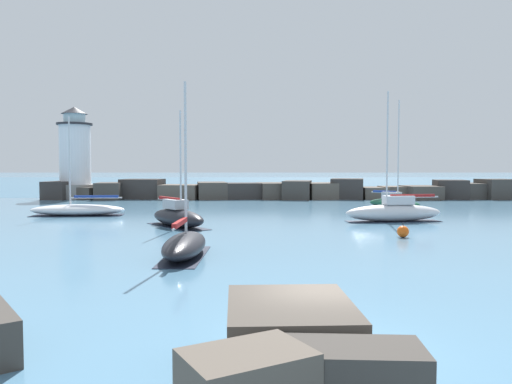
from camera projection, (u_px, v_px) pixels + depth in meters
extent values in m
plane|color=teal|center=(326.00, 351.00, 11.13)|extent=(600.00, 600.00, 0.00)
cube|color=teal|center=(263.00, 183.00, 122.50)|extent=(400.00, 116.00, 0.01)
cube|color=#383330|center=(63.00, 190.00, 62.51)|extent=(3.64, 5.67, 2.22)
cube|color=#4C443D|center=(84.00, 193.00, 62.32)|extent=(4.41, 4.04, 1.51)
cube|color=#423D38|center=(111.00, 191.00, 61.80)|extent=(3.40, 4.74, 2.06)
cube|color=#383330|center=(144.00, 189.00, 63.15)|extent=(5.22, 4.51, 2.47)
cube|color=brown|center=(182.00, 192.00, 62.05)|extent=(5.23, 4.51, 1.80)
cube|color=#4C443D|center=(213.00, 190.00, 62.75)|extent=(4.22, 5.63, 2.08)
cube|color=#383330|center=(242.00, 191.00, 62.54)|extent=(5.47, 4.33, 1.99)
cube|color=#4C443D|center=(273.00, 191.00, 62.91)|extent=(4.02, 5.60, 2.00)
cube|color=#423D38|center=(298.00, 190.00, 62.03)|extent=(4.08, 5.36, 2.28)
cube|color=brown|center=(324.00, 191.00, 62.65)|extent=(4.57, 5.06, 2.00)
cube|color=#383330|center=(348.00, 189.00, 62.75)|extent=(4.86, 5.50, 2.53)
cube|color=brown|center=(374.00, 193.00, 62.61)|extent=(3.23, 4.31, 1.46)
cube|color=brown|center=(393.00, 192.00, 62.86)|extent=(3.01, 3.89, 1.56)
cube|color=#4C443D|center=(422.00, 193.00, 61.75)|extent=(4.48, 5.13, 1.66)
cube|color=#383330|center=(451.00, 189.00, 62.17)|extent=(4.27, 4.20, 2.38)
cube|color=#423D38|center=(472.00, 191.00, 62.78)|extent=(4.33, 4.88, 1.96)
cube|color=#423D38|center=(498.00, 189.00, 62.22)|extent=(4.46, 4.36, 2.49)
cylinder|color=gray|center=(77.00, 191.00, 63.11)|extent=(5.12, 5.12, 1.80)
cylinder|color=white|center=(76.00, 155.00, 62.86)|extent=(3.79, 3.79, 7.45)
cylinder|color=#232328|center=(76.00, 124.00, 62.66)|extent=(4.36, 4.36, 0.25)
cylinder|color=silver|center=(75.00, 119.00, 62.63)|extent=(2.65, 2.65, 1.15)
cone|color=#232328|center=(75.00, 110.00, 62.57)|extent=(3.22, 3.22, 0.90)
cube|color=#4C443D|center=(291.00, 339.00, 9.81)|extent=(2.57, 3.03, 1.45)
ellipsoid|color=silver|center=(394.00, 213.00, 36.95)|extent=(7.48, 2.67, 1.27)
cube|color=black|center=(394.00, 221.00, 36.98)|extent=(7.11, 2.59, 0.03)
cube|color=silver|center=(399.00, 200.00, 36.95)|extent=(2.30, 1.22, 0.64)
cylinder|color=silver|center=(388.00, 148.00, 36.63)|extent=(0.12, 0.12, 8.30)
cylinder|color=#BCBCC1|center=(413.00, 197.00, 37.08)|extent=(4.00, 0.63, 0.10)
cube|color=maroon|center=(414.00, 196.00, 37.08)|extent=(3.42, 0.65, 0.20)
ellipsoid|color=black|center=(186.00, 245.00, 22.61)|extent=(1.89, 5.87, 1.04)
cube|color=black|center=(186.00, 256.00, 22.64)|extent=(1.85, 5.58, 0.03)
cylinder|color=silver|center=(186.00, 158.00, 22.84)|extent=(0.12, 0.12, 6.92)
cylinder|color=#BCBCC1|center=(181.00, 225.00, 21.39)|extent=(0.17, 3.21, 0.10)
cube|color=maroon|center=(181.00, 223.00, 21.39)|extent=(0.26, 2.73, 0.20)
ellipsoid|color=white|center=(79.00, 210.00, 41.43)|extent=(7.84, 2.78, 0.94)
cube|color=black|center=(79.00, 215.00, 41.46)|extent=(7.45, 2.71, 0.03)
cylinder|color=silver|center=(71.00, 161.00, 41.18)|extent=(0.12, 0.12, 7.25)
cylinder|color=#BCBCC1|center=(97.00, 198.00, 41.48)|extent=(4.24, 0.38, 0.10)
cube|color=navy|center=(97.00, 196.00, 41.47)|extent=(3.61, 0.43, 0.20)
ellipsoid|color=#195138|center=(395.00, 203.00, 48.46)|extent=(5.13, 5.41, 0.94)
cube|color=black|center=(395.00, 208.00, 48.49)|extent=(4.92, 5.18, 0.03)
cube|color=#B2B2B7|center=(393.00, 195.00, 48.63)|extent=(1.91, 1.96, 0.64)
cylinder|color=silver|center=(399.00, 150.00, 47.88)|extent=(0.12, 0.12, 9.51)
cylinder|color=#BCBCC1|center=(385.00, 193.00, 49.22)|extent=(2.07, 2.31, 0.10)
cube|color=navy|center=(385.00, 192.00, 49.22)|extent=(1.85, 2.04, 0.20)
ellipsoid|color=black|center=(179.00, 218.00, 33.87)|extent=(5.19, 6.09, 1.20)
cube|color=black|center=(179.00, 226.00, 33.90)|extent=(4.98, 5.81, 0.03)
cube|color=#B2B2B7|center=(176.00, 204.00, 34.07)|extent=(1.93, 2.10, 0.64)
cylinder|color=silver|center=(182.00, 160.00, 33.29)|extent=(0.12, 0.12, 6.62)
cylinder|color=#BCBCC1|center=(170.00, 200.00, 34.80)|extent=(2.12, 2.80, 0.10)
cube|color=maroon|center=(170.00, 199.00, 34.80)|extent=(1.90, 2.45, 0.20)
sphere|color=#EA5914|center=(404.00, 232.00, 28.73)|extent=(0.68, 0.68, 0.68)
cylinder|color=black|center=(404.00, 224.00, 28.71)|extent=(0.04, 0.04, 0.20)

